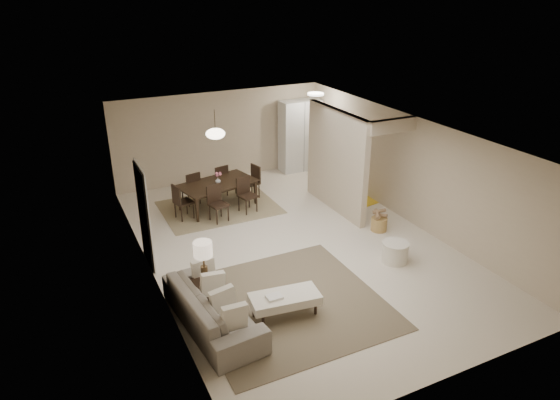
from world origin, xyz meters
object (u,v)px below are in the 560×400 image
round_pouf (395,252)px  wicker_basket (379,224)px  sofa (213,308)px  side_table (206,294)px  dining_table (219,195)px  pantry_cabinet (300,136)px  ottoman_bench (285,299)px

round_pouf → wicker_basket: size_ratio=1.49×
sofa → round_pouf: size_ratio=4.28×
side_table → dining_table: dining_table is taller
pantry_cabinet → wicker_basket: pantry_cabinet is taller
ottoman_bench → round_pouf: same height
pantry_cabinet → sofa: bearing=-128.5°
pantry_cabinet → sofa: (-4.80, -6.03, -0.71)m
round_pouf → sofa: bearing=-175.0°
ottoman_bench → wicker_basket: 3.87m
sofa → side_table: 0.52m
sofa → round_pouf: (3.97, 0.35, -0.13)m
dining_table → wicker_basket: bearing=-57.5°
pantry_cabinet → round_pouf: (-0.83, -5.68, -0.84)m
pantry_cabinet → dining_table: pantry_cabinet is taller
sofa → ottoman_bench: size_ratio=1.88×
round_pouf → dining_table: 4.67m
side_table → round_pouf: (3.92, -0.16, -0.05)m
pantry_cabinet → side_table: bearing=-130.7°
sofa → ottoman_bench: 1.21m
side_table → ottoman_bench: bearing=-36.0°
sofa → wicker_basket: (4.52, 1.62, -0.18)m
round_pouf → ottoman_bench: bearing=-166.9°
dining_table → round_pouf: bearing=-73.5°
pantry_cabinet → wicker_basket: size_ratio=5.78×
side_table → dining_table: 4.21m
sofa → round_pouf: sofa is taller
sofa → dining_table: (1.66, 4.41, -0.01)m
ottoman_bench → wicker_basket: (3.35, 1.92, -0.18)m
pantry_cabinet → side_table: (-4.75, -5.52, -0.79)m
sofa → dining_table: size_ratio=1.23×
pantry_cabinet → ottoman_bench: pantry_cabinet is taller
sofa → pantry_cabinet: bearing=-44.0°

